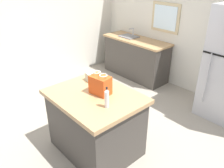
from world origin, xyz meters
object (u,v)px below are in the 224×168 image
shopping_bag (100,85)px  bottle (107,98)px  kitchen_island (96,123)px  small_box (91,77)px

shopping_bag → bottle: (0.30, -0.15, -0.00)m
kitchen_island → small_box: size_ratio=7.95×
kitchen_island → small_box: 0.65m
small_box → shopping_bag: bearing=-20.8°
small_box → bottle: bearing=-23.5°
shopping_bag → bottle: bearing=-26.7°
bottle → shopping_bag: bearing=153.3°
kitchen_island → bottle: bottle is taller
small_box → bottle: size_ratio=0.57×
kitchen_island → shopping_bag: 0.57m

